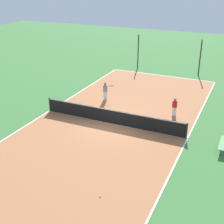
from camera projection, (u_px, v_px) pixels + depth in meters
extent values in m
plane|color=#3D7538|center=(112.00, 124.00, 21.78)|extent=(80.00, 80.00, 0.00)
cube|color=#AD6B42|center=(112.00, 124.00, 21.77)|extent=(10.64, 24.91, 0.02)
cube|color=white|center=(49.00, 111.00, 23.77)|extent=(0.10, 24.91, 0.00)
cube|color=white|center=(187.00, 139.00, 19.76)|extent=(0.10, 24.91, 0.00)
cube|color=white|center=(162.00, 75.00, 32.08)|extent=(10.64, 0.10, 0.00)
cube|color=white|center=(112.00, 123.00, 21.77)|extent=(10.64, 0.10, 0.00)
cylinder|color=black|center=(50.00, 104.00, 23.51)|extent=(0.10, 0.10, 1.09)
cylinder|color=black|center=(187.00, 131.00, 19.58)|extent=(0.10, 0.10, 1.09)
cube|color=black|center=(112.00, 117.00, 21.56)|extent=(10.34, 0.03, 1.04)
cube|color=white|center=(112.00, 110.00, 21.36)|extent=(10.34, 0.04, 0.06)
cube|color=#4C8C4C|center=(223.00, 143.00, 18.43)|extent=(0.36, 1.84, 0.04)
cylinder|color=#4C4C51|center=(220.00, 153.00, 17.88)|extent=(0.08, 0.08, 0.41)
cylinder|color=#4C4C51|center=(224.00, 141.00, 19.16)|extent=(0.08, 0.08, 0.41)
cube|color=white|center=(105.00, 96.00, 25.68)|extent=(0.32, 0.32, 0.76)
cylinder|color=gray|center=(105.00, 88.00, 25.42)|extent=(0.51, 0.51, 0.53)
sphere|color=#A87A56|center=(105.00, 84.00, 25.26)|extent=(0.23, 0.23, 0.23)
cylinder|color=#262626|center=(109.00, 86.00, 25.46)|extent=(0.22, 0.21, 0.03)
torus|color=black|center=(112.00, 86.00, 25.54)|extent=(0.43, 0.43, 0.02)
cube|color=white|center=(174.00, 111.00, 22.82)|extent=(0.32, 0.32, 0.70)
cylinder|color=red|center=(175.00, 104.00, 22.58)|extent=(0.51, 0.51, 0.49)
sphere|color=#A87A56|center=(175.00, 99.00, 22.44)|extent=(0.21, 0.21, 0.21)
sphere|color=#CCE033|center=(74.00, 99.00, 25.99)|extent=(0.07, 0.07, 0.07)
sphere|color=#CCE033|center=(100.00, 196.00, 14.58)|extent=(0.07, 0.07, 0.07)
cylinder|color=black|center=(138.00, 51.00, 34.09)|extent=(0.12, 0.12, 3.65)
cylinder|color=black|center=(200.00, 58.00, 31.55)|extent=(0.12, 0.12, 3.65)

